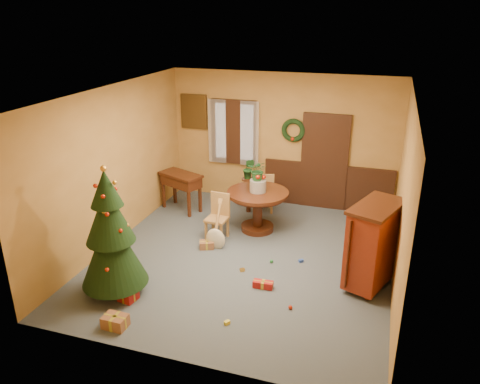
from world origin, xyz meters
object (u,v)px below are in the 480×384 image
at_px(sideboard, 373,243).
at_px(chair_near, 218,215).
at_px(dining_table, 258,203).
at_px(writing_desk, 181,183).
at_px(christmas_tree, 111,235).

bearing_deg(sideboard, chair_near, 163.81).
bearing_deg(dining_table, writing_desk, 165.47).
bearing_deg(chair_near, dining_table, 40.36).
relative_size(dining_table, chair_near, 1.35).
distance_m(chair_near, writing_desk, 1.60).
bearing_deg(writing_desk, christmas_tree, -83.72).
height_order(dining_table, sideboard, sideboard).
xyz_separation_m(chair_near, christmas_tree, (-0.87, -2.24, 0.51)).
bearing_deg(sideboard, dining_table, 148.68).
xyz_separation_m(writing_desk, sideboard, (4.10, -1.85, 0.11)).
bearing_deg(sideboard, writing_desk, 155.76).
relative_size(christmas_tree, sideboard, 1.50).
bearing_deg(writing_desk, sideboard, -24.24).
xyz_separation_m(dining_table, chair_near, (-0.63, -0.53, -0.10)).
bearing_deg(writing_desk, chair_near, -39.49).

